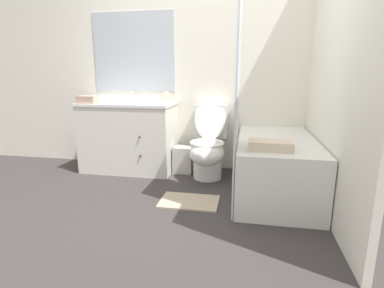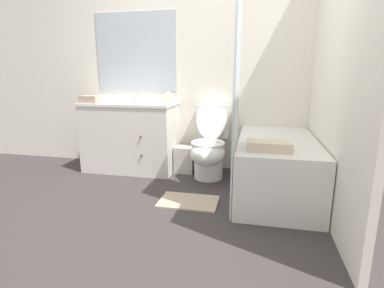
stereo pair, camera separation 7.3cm
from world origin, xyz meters
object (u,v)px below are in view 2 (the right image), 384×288
at_px(hand_towel_folded, 90,99).
at_px(bath_mat, 189,201).
at_px(wastebasket, 184,159).
at_px(vanity_cabinet, 131,136).
at_px(toilet, 209,146).
at_px(sink_faucet, 136,98).
at_px(tissue_box, 168,98).
at_px(bath_towel_folded, 269,146).
at_px(bathtub, 276,166).

bearing_deg(hand_towel_folded, bath_mat, -26.02).
bearing_deg(bath_mat, wastebasket, 106.07).
distance_m(vanity_cabinet, toilet, 0.98).
xyz_separation_m(sink_faucet, toilet, (0.98, -0.29, -0.50)).
xyz_separation_m(vanity_cabinet, bath_mat, (0.90, -0.82, -0.41)).
bearing_deg(vanity_cabinet, sink_faucet, 90.00).
bearing_deg(tissue_box, toilet, -24.83).
distance_m(sink_faucet, bath_towel_folded, 1.94).
bearing_deg(bath_towel_folded, tissue_box, 138.02).
bearing_deg(tissue_box, vanity_cabinet, -158.86).
bearing_deg(bath_mat, hand_towel_folded, 153.98).
relative_size(bathtub, tissue_box, 10.93).
bearing_deg(toilet, wastebasket, 161.14).
height_order(bathtub, bath_towel_folded, bath_towel_folded).
bearing_deg(bath_mat, vanity_cabinet, 137.81).
height_order(bath_towel_folded, bath_mat, bath_towel_folded).
distance_m(bath_towel_folded, bath_mat, 0.90).
bearing_deg(wastebasket, vanity_cabinet, -178.17).
height_order(toilet, bath_towel_folded, toilet).
relative_size(bath_towel_folded, bath_mat, 0.66).
height_order(sink_faucet, bathtub, sink_faucet).
distance_m(toilet, hand_towel_folded, 1.47).
height_order(tissue_box, hand_towel_folded, tissue_box).
height_order(sink_faucet, hand_towel_folded, sink_faucet).
relative_size(bathtub, bath_mat, 2.60).
height_order(bathtub, hand_towel_folded, hand_towel_folded).
relative_size(sink_faucet, wastebasket, 0.45).
distance_m(sink_faucet, bathtub, 1.89).
height_order(toilet, bath_mat, toilet).
bearing_deg(sink_faucet, bathtub, -20.41).
bearing_deg(tissue_box, bath_mat, -64.33).
bearing_deg(bathtub, vanity_cabinet, 165.85).
xyz_separation_m(vanity_cabinet, hand_towel_folded, (-0.40, -0.18, 0.44)).
distance_m(vanity_cabinet, sink_faucet, 0.48).
xyz_separation_m(vanity_cabinet, sink_faucet, (-0.00, 0.20, 0.44)).
height_order(toilet, hand_towel_folded, hand_towel_folded).
distance_m(vanity_cabinet, wastebasket, 0.71).
relative_size(bathtub, bath_towel_folded, 3.92).
distance_m(wastebasket, bath_mat, 0.89).
relative_size(hand_towel_folded, bath_towel_folded, 0.60).
distance_m(vanity_cabinet, bathtub, 1.74).
bearing_deg(bathtub, tissue_box, 154.76).
xyz_separation_m(vanity_cabinet, wastebasket, (0.66, 0.02, -0.26)).
relative_size(vanity_cabinet, sink_faucet, 7.71).
xyz_separation_m(hand_towel_folded, bath_mat, (1.30, -0.64, -0.86)).
height_order(sink_faucet, toilet, sink_faucet).
xyz_separation_m(wastebasket, tissue_box, (-0.23, 0.15, 0.72)).
distance_m(toilet, wastebasket, 0.39).
height_order(vanity_cabinet, toilet, toilet).
height_order(sink_faucet, wastebasket, sink_faucet).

